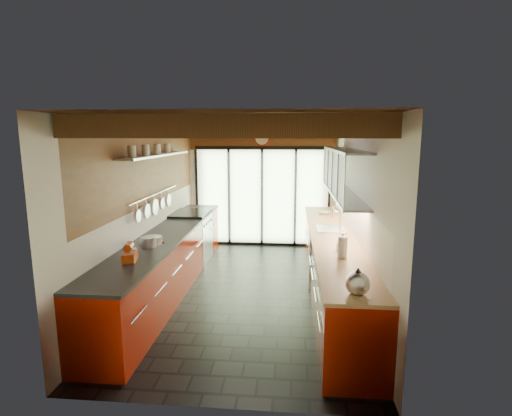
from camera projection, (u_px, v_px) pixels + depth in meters
The scene contains 18 objects.
ground at pixel (249, 291), 6.25m from camera, with size 5.50×5.50×0.00m, color black.
room_shell at pixel (249, 186), 5.96m from camera, with size 5.50×5.50×5.50m.
ceiling_beams at pixel (251, 131), 6.18m from camera, with size 3.14×5.06×4.90m.
glass_door at pixel (262, 170), 8.60m from camera, with size 2.95×0.10×2.90m.
left_counter at pixel (169, 260), 6.28m from camera, with size 0.68×5.00×0.92m.
range_stove at pixel (191, 237), 7.70m from camera, with size 0.66×0.90×0.97m.
right_counter at pixel (332, 265), 6.06m from camera, with size 0.68×5.00×0.92m.
sink_assembly at pixel (332, 227), 6.36m from camera, with size 0.45×0.52×0.43m.
upper_cabinets_right at pixel (344, 172), 6.09m from camera, with size 0.34×3.00×3.00m.
left_wall_fixtures at pixel (157, 171), 6.23m from camera, with size 0.28×2.60×0.96m.
stand_mixer at pixel (130, 254), 4.75m from camera, with size 0.19×0.27×0.23m.
pot_large at pixel (148, 242), 5.36m from camera, with size 0.21×0.21×0.13m, color silver.
pot_small at pixel (152, 240), 5.51m from camera, with size 0.27×0.27×0.10m, color silver.
cutting_board at pixel (156, 241), 5.64m from camera, with size 0.21×0.30×0.03m, color brown.
kettle at pixel (358, 282), 3.75m from camera, with size 0.28×0.31×0.27m.
paper_towel at pixel (343, 247), 4.86m from camera, with size 0.15×0.15×0.31m.
soap_bottle at pixel (340, 245), 5.15m from camera, with size 0.08×0.08×0.17m, color silver.
bowl at pixel (324, 213), 7.62m from camera, with size 0.21×0.21×0.05m, color silver.
Camera 1 is at (0.63, -5.89, 2.39)m, focal length 28.00 mm.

